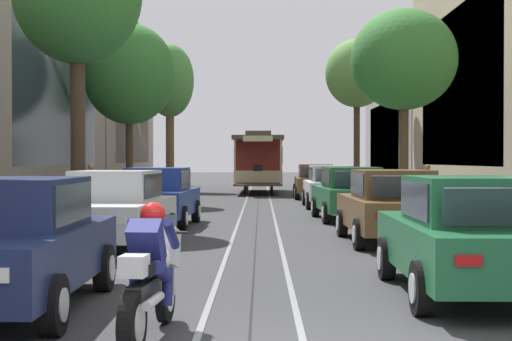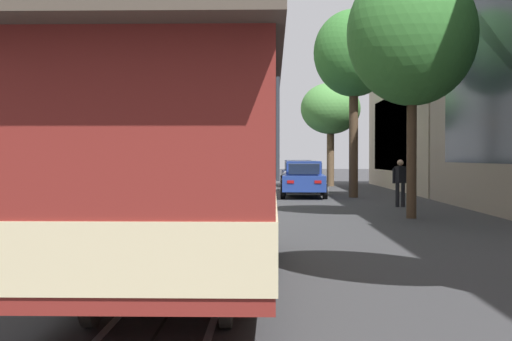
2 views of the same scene
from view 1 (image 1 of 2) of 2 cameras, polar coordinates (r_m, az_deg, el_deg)
ground_plane at (r=27.39m, az=0.13°, el=-2.95°), size 160.00×160.00×0.00m
trolley_track_rails at (r=30.61m, az=0.15°, el=-2.54°), size 1.14×60.35×0.01m
building_facade_left at (r=34.54m, az=-17.17°, el=5.77°), size 5.06×52.05×10.71m
parked_car_navy_near_left at (r=9.66m, az=-17.88°, el=-5.18°), size 2.03×4.37×1.58m
parked_car_white_second_left at (r=15.67m, az=-10.41°, el=-2.86°), size 2.14×4.42×1.58m
parked_car_blue_mid_left at (r=20.82m, az=-7.35°, el=-1.95°), size 2.12×4.41×1.58m
parked_car_green_near_right at (r=10.49m, az=15.60°, el=-4.70°), size 2.04×4.38×1.58m
parked_car_brown_second_right at (r=16.76m, az=10.01°, el=-2.62°), size 2.07×4.39×1.58m
parked_car_green_mid_right at (r=22.84m, az=7.04°, el=-1.70°), size 2.14×4.42×1.58m
parked_car_white_fourth_right at (r=28.90m, az=5.56°, el=-1.17°), size 2.01×4.36×1.58m
parked_car_brown_fifth_right at (r=35.44m, az=4.43°, el=-0.80°), size 2.05×4.38×1.58m
street_tree_kerb_left_mid at (r=31.69m, az=-9.43°, el=7.08°), size 3.73×3.22×7.34m
street_tree_kerb_left_fourth at (r=44.30m, az=-6.43°, el=6.49°), size 2.76×2.50×8.42m
street_tree_kerb_right_second at (r=25.48m, az=10.95°, el=8.06°), size 3.43×3.54×6.69m
street_tree_kerb_right_mid at (r=40.74m, az=7.52°, el=7.12°), size 3.32×3.15×8.12m
cable_car_trolley at (r=41.84m, az=0.21°, el=0.63°), size 2.63×9.15×3.28m
motorcycle_with_rider at (r=7.83m, az=-7.88°, el=-7.66°), size 0.60×1.99×1.37m
pedestrian_on_left_pavement at (r=32.64m, az=12.67°, el=-0.78°), size 0.55×0.42×1.60m
pedestrian_on_right_pavement at (r=27.12m, az=-12.19°, el=-1.01°), size 0.55×0.39×1.67m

